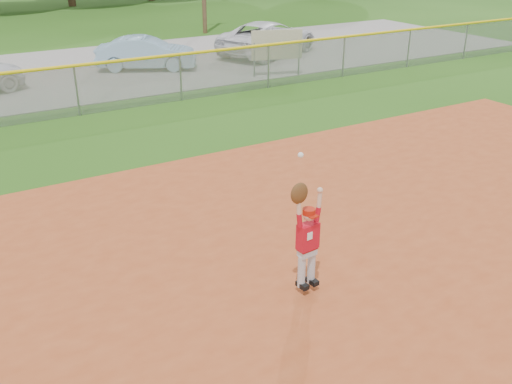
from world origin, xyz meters
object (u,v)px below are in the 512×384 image
car_blue (146,53)px  car_white_b (268,38)px  sponsor_sign (277,46)px  ballplayer (306,235)px

car_blue → car_white_b: size_ratio=0.74×
sponsor_sign → car_white_b: bearing=62.6°
car_white_b → ballplayer: ballplayer is taller
car_white_b → ballplayer: size_ratio=2.38×
car_blue → ballplayer: size_ratio=1.77×
car_blue → sponsor_sign: 5.28m
car_white_b → sponsor_sign: sponsor_sign is taller
car_white_b → car_blue: bearing=67.4°
sponsor_sign → ballplayer: (-7.33, -12.36, -0.15)m
sponsor_sign → ballplayer: size_ratio=0.86×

